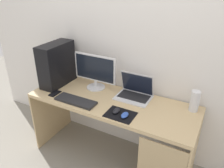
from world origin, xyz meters
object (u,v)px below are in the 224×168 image
Objects in this scene: laptop at (135,92)px; keyboard at (76,101)px; monitor at (95,71)px; cell_phone at (55,93)px; mouse_right at (125,115)px; speaker at (195,101)px; pc_tower at (57,64)px; mouse_left at (116,111)px.

laptop reaches higher than keyboard.
keyboard is (-0.46, -0.36, -0.04)m from laptop.
monitor is 0.47m from cell_phone.
speaker is at bearing 38.05° from mouse_right.
cell_phone is (-0.29, 0.03, -0.01)m from keyboard.
laptop is at bearing 8.12° from pc_tower.
mouse_right is at bearing -14.74° from mouse_left.
keyboard is 0.29m from cell_phone.
cell_phone is (-0.75, -0.34, -0.05)m from laptop.
mouse_right is (0.52, -0.35, -0.17)m from monitor.
speaker is 0.64m from mouse_right.
mouse_left is at bearing -0.49° from cell_phone.
mouse_left is 0.10m from mouse_right.
laptop is 3.59× the size of mouse_right.
keyboard is (0.41, -0.24, -0.22)m from pc_tower.
pc_tower reaches higher than speaker.
cell_phone is at bearing -60.01° from pc_tower.
laptop is 0.34m from mouse_left.
cell_phone is at bearing -133.74° from monitor.
pc_tower is at bearing -171.88° from laptop.
monitor is 2.45× the size of speaker.
cell_phone is (-0.82, 0.03, -0.02)m from mouse_right.
mouse_left is at bearing 165.26° from mouse_right.
cell_phone is (-0.30, -0.31, -0.19)m from monitor.
speaker is at bearing 2.70° from monitor.
speaker is at bearing 6.01° from pc_tower.
mouse_right is at bearing -33.81° from monitor.
mouse_right is at bearing -2.18° from cell_phone.
mouse_left is (0.42, -0.32, -0.17)m from monitor.
monitor is 1.02m from speaker.
monitor reaches higher than speaker.
speaker is (1.02, 0.05, -0.10)m from monitor.
mouse_left is at bearing -148.34° from speaker.
keyboard is at bearing 179.46° from mouse_right.
keyboard is 4.38× the size of mouse_left.
pc_tower is 3.58× the size of cell_phone.
mouse_left is 0.74× the size of cell_phone.
pc_tower is 0.96× the size of monitor.
monitor is 5.02× the size of mouse_left.
speaker reaches higher than mouse_left.
monitor is (0.42, 0.10, -0.04)m from pc_tower.
pc_tower reaches higher than keyboard.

